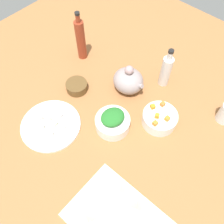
% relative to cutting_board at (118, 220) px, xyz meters
% --- Properties ---
extents(tabletop, '(1.90, 1.90, 0.03)m').
position_rel_cutting_board_xyz_m(tabletop, '(-0.30, 0.30, -0.02)').
color(tabletop, '#9A6337').
rests_on(tabletop, ground).
extents(cutting_board, '(0.35, 0.25, 0.01)m').
position_rel_cutting_board_xyz_m(cutting_board, '(0.00, 0.00, 0.00)').
color(cutting_board, silver).
rests_on(cutting_board, tabletop).
extents(plate_tofu, '(0.26, 0.26, 0.01)m').
position_rel_cutting_board_xyz_m(plate_tofu, '(-0.47, 0.09, 0.00)').
color(plate_tofu, white).
rests_on(plate_tofu, tabletop).
extents(bowl_greens, '(0.15, 0.15, 0.06)m').
position_rel_cutting_board_xyz_m(bowl_greens, '(-0.27, 0.27, 0.02)').
color(bowl_greens, white).
rests_on(bowl_greens, tabletop).
extents(bowl_carrots, '(0.15, 0.15, 0.06)m').
position_rel_cutting_board_xyz_m(bowl_carrots, '(-0.13, 0.42, 0.02)').
color(bowl_carrots, white).
rests_on(bowl_carrots, tabletop).
extents(bowl_small_side, '(0.10, 0.10, 0.04)m').
position_rel_cutting_board_xyz_m(bowl_small_side, '(-0.53, 0.31, 0.02)').
color(bowl_small_side, brown).
rests_on(bowl_small_side, tabletop).
extents(teapot, '(0.16, 0.13, 0.15)m').
position_rel_cutting_board_xyz_m(teapot, '(-0.35, 0.47, 0.05)').
color(teapot, gray).
rests_on(teapot, tabletop).
extents(bottle_0, '(0.05, 0.05, 0.26)m').
position_rel_cutting_board_xyz_m(bottle_0, '(-0.67, 0.48, 0.11)').
color(bottle_0, maroon).
rests_on(bottle_0, tabletop).
extents(bottle_1, '(0.05, 0.05, 0.21)m').
position_rel_cutting_board_xyz_m(bottle_1, '(-0.25, 0.62, 0.08)').
color(bottle_1, silver).
rests_on(bottle_1, tabletop).
extents(carrot_cube_0, '(0.02, 0.02, 0.02)m').
position_rel_cutting_board_xyz_m(carrot_cube_0, '(-0.14, 0.40, 0.06)').
color(carrot_cube_0, orange).
rests_on(carrot_cube_0, bowl_carrots).
extents(carrot_cube_1, '(0.02, 0.02, 0.02)m').
position_rel_cutting_board_xyz_m(carrot_cube_1, '(-0.12, 0.37, 0.06)').
color(carrot_cube_1, orange).
rests_on(carrot_cube_1, bowl_carrots).
extents(carrot_cube_2, '(0.02, 0.02, 0.02)m').
position_rel_cutting_board_xyz_m(carrot_cube_2, '(-0.10, 0.42, 0.06)').
color(carrot_cube_2, orange).
rests_on(carrot_cube_2, bowl_carrots).
extents(carrot_cube_3, '(0.02, 0.02, 0.02)m').
position_rel_cutting_board_xyz_m(carrot_cube_3, '(-0.18, 0.43, 0.06)').
color(carrot_cube_3, orange).
rests_on(carrot_cube_3, bowl_carrots).
extents(carrot_cube_4, '(0.02, 0.02, 0.02)m').
position_rel_cutting_board_xyz_m(carrot_cube_4, '(-0.16, 0.46, 0.06)').
color(carrot_cube_4, orange).
rests_on(carrot_cube_4, bowl_carrots).
extents(chopped_greens_mound, '(0.11, 0.12, 0.04)m').
position_rel_cutting_board_xyz_m(chopped_greens_mound, '(-0.27, 0.27, 0.07)').
color(chopped_greens_mound, '#256F28').
rests_on(chopped_greens_mound, bowl_greens).
extents(tofu_cube_0, '(0.02, 0.02, 0.02)m').
position_rel_cutting_board_xyz_m(tofu_cube_0, '(-0.45, 0.10, 0.02)').
color(tofu_cube_0, white).
rests_on(tofu_cube_0, plate_tofu).
extents(tofu_cube_1, '(0.03, 0.03, 0.02)m').
position_rel_cutting_board_xyz_m(tofu_cube_1, '(-0.42, 0.06, 0.02)').
color(tofu_cube_1, white).
rests_on(tofu_cube_1, plate_tofu).
extents(tofu_cube_2, '(0.03, 0.03, 0.02)m').
position_rel_cutting_board_xyz_m(tofu_cube_2, '(-0.52, 0.08, 0.02)').
color(tofu_cube_2, white).
rests_on(tofu_cube_2, plate_tofu).
extents(tofu_cube_3, '(0.03, 0.03, 0.02)m').
position_rel_cutting_board_xyz_m(tofu_cube_3, '(-0.48, 0.05, 0.02)').
color(tofu_cube_3, white).
rests_on(tofu_cube_3, plate_tofu).
extents(tofu_cube_4, '(0.03, 0.03, 0.02)m').
position_rel_cutting_board_xyz_m(tofu_cube_4, '(-0.47, 0.14, 0.02)').
color(tofu_cube_4, white).
rests_on(tofu_cube_4, plate_tofu).
extents(tofu_cube_5, '(0.03, 0.03, 0.02)m').
position_rel_cutting_board_xyz_m(tofu_cube_5, '(-0.49, 0.10, 0.02)').
color(tofu_cube_5, white).
rests_on(tofu_cube_5, plate_tofu).
extents(tofu_cube_6, '(0.03, 0.03, 0.02)m').
position_rel_cutting_board_xyz_m(tofu_cube_6, '(-0.41, 0.11, 0.02)').
color(tofu_cube_6, white).
rests_on(tofu_cube_6, plate_tofu).
extents(dumpling_0, '(0.06, 0.07, 0.02)m').
position_rel_cutting_board_xyz_m(dumpling_0, '(-0.07, -0.08, 0.02)').
color(dumpling_0, beige).
rests_on(dumpling_0, cutting_board).
extents(dumpling_2, '(0.07, 0.07, 0.03)m').
position_rel_cutting_board_xyz_m(dumpling_2, '(0.02, 0.06, 0.02)').
color(dumpling_2, beige).
rests_on(dumpling_2, cutting_board).
extents(dumpling_4, '(0.07, 0.08, 0.03)m').
position_rel_cutting_board_xyz_m(dumpling_4, '(-0.05, 0.07, 0.02)').
color(dumpling_4, beige).
rests_on(dumpling_4, cutting_board).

